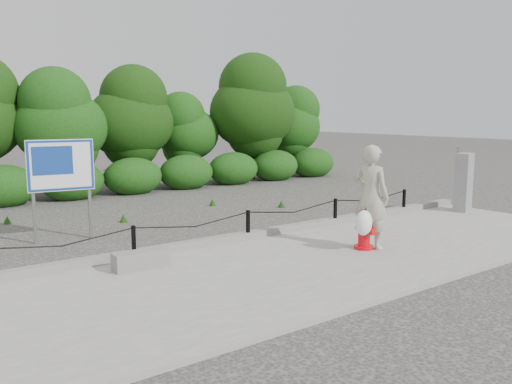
{
  "coord_description": "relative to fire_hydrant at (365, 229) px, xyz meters",
  "views": [
    {
      "loc": [
        -6.37,
        -8.76,
        2.66
      ],
      "look_at": [
        0.35,
        0.2,
        1.0
      ],
      "focal_mm": 38.0,
      "sensor_mm": 36.0,
      "label": 1
    }
  ],
  "objects": [
    {
      "name": "ground",
      "position": [
        -1.3,
        1.97,
        -0.46
      ],
      "size": [
        90.0,
        90.0,
        0.0
      ],
      "primitive_type": "plane",
      "color": "#2D2B28",
      "rests_on": "ground"
    },
    {
      "name": "sidewalk",
      "position": [
        -1.3,
        -0.03,
        -0.42
      ],
      "size": [
        14.0,
        4.0,
        0.08
      ],
      "primitive_type": "cube",
      "color": "gray",
      "rests_on": "ground"
    },
    {
      "name": "curb",
      "position": [
        -1.3,
        2.02,
        -0.31
      ],
      "size": [
        14.0,
        0.22,
        0.14
      ],
      "primitive_type": "cube",
      "color": "slate",
      "rests_on": "sidewalk"
    },
    {
      "name": "chain_barrier",
      "position": [
        -1.3,
        1.97,
        -0.0
      ],
      "size": [
        10.06,
        0.06,
        0.6
      ],
      "color": "black",
      "rests_on": "sidewalk"
    },
    {
      "name": "treeline",
      "position": [
        -0.62,
        10.88,
        1.99
      ],
      "size": [
        20.03,
        3.72,
        4.81
      ],
      "color": "black",
      "rests_on": "ground"
    },
    {
      "name": "fire_hydrant",
      "position": [
        0.0,
        0.0,
        0.0
      ],
      "size": [
        0.42,
        0.43,
        0.8
      ],
      "rotation": [
        0.0,
        0.0,
        0.07
      ],
      "color": "red",
      "rests_on": "sidewalk"
    },
    {
      "name": "pedestrian",
      "position": [
        0.14,
        -0.0,
        0.58
      ],
      "size": [
        0.83,
        0.8,
        1.98
      ],
      "rotation": [
        0.0,
        0.0,
        1.78
      ],
      "color": "#A8A790",
      "rests_on": "sidewalk"
    },
    {
      "name": "concrete_block",
      "position": [
        -3.96,
        1.35,
        -0.23
      ],
      "size": [
        0.93,
        0.37,
        0.29
      ],
      "primitive_type": "cube",
      "rotation": [
        0.0,
        0.0,
        -0.05
      ],
      "color": "slate",
      "rests_on": "sidewalk"
    },
    {
      "name": "utility_cabinet",
      "position": [
        5.1,
        1.18,
        0.38
      ],
      "size": [
        0.65,
        0.49,
        1.68
      ],
      "rotation": [
        0.0,
        0.0,
        0.29
      ],
      "color": "#99999B",
      "rests_on": "sidewalk"
    },
    {
      "name": "advertising_sign",
      "position": [
        -4.26,
        4.4,
        1.03
      ],
      "size": [
        1.31,
        0.28,
        2.11
      ],
      "rotation": [
        0.0,
        0.0,
        -0.14
      ],
      "color": "slate",
      "rests_on": "ground"
    }
  ]
}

